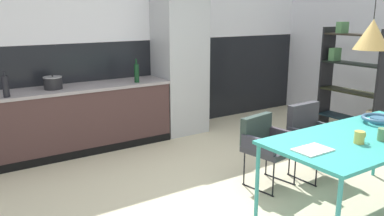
{
  "coord_description": "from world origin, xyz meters",
  "views": [
    {
      "loc": [
        -2.55,
        -2.67,
        1.84
      ],
      "look_at": [
        -0.4,
        0.58,
        0.88
      ],
      "focal_mm": 36.42,
      "sensor_mm": 36.0,
      "label": 1
    }
  ],
  "objects_px": {
    "armchair_facing_counter": "(265,140)",
    "cooking_pot": "(53,83)",
    "open_book": "(313,150)",
    "mug_white_ceramic": "(360,137)",
    "mug_short_terracotta": "(383,134)",
    "bottle_spice_small": "(6,86)",
    "dining_table": "(365,140)",
    "open_shelf_unit": "(352,78)",
    "armchair_head_of_table": "(310,132)",
    "bottle_vinegar_dark": "(137,73)",
    "refrigerator_column": "(180,65)",
    "fruit_bowl": "(379,119)",
    "pendant_lamp_over_table_near": "(372,34)"
  },
  "relations": [
    {
      "from": "cooking_pot",
      "to": "bottle_vinegar_dark",
      "type": "distance_m",
      "value": 1.11
    },
    {
      "from": "mug_white_ceramic",
      "to": "open_shelf_unit",
      "type": "xyz_separation_m",
      "value": [
        2.28,
        1.66,
        0.06
      ]
    },
    {
      "from": "dining_table",
      "to": "open_shelf_unit",
      "type": "relative_size",
      "value": 1.12
    },
    {
      "from": "armchair_facing_counter",
      "to": "pendant_lamp_over_table_near",
      "type": "relative_size",
      "value": 0.59
    },
    {
      "from": "mug_white_ceramic",
      "to": "armchair_facing_counter",
      "type": "bearing_deg",
      "value": 92.98
    },
    {
      "from": "bottle_spice_small",
      "to": "fruit_bowl",
      "type": "bearing_deg",
      "value": -42.74
    },
    {
      "from": "mug_short_terracotta",
      "to": "fruit_bowl",
      "type": "bearing_deg",
      "value": 34.92
    },
    {
      "from": "armchair_facing_counter",
      "to": "fruit_bowl",
      "type": "height_order",
      "value": "fruit_bowl"
    },
    {
      "from": "armchair_head_of_table",
      "to": "pendant_lamp_over_table_near",
      "type": "xyz_separation_m",
      "value": [
        -0.3,
        -0.81,
        1.14
      ]
    },
    {
      "from": "bottle_vinegar_dark",
      "to": "open_shelf_unit",
      "type": "height_order",
      "value": "open_shelf_unit"
    },
    {
      "from": "bottle_vinegar_dark",
      "to": "mug_white_ceramic",
      "type": "bearing_deg",
      "value": -79.09
    },
    {
      "from": "bottle_spice_small",
      "to": "open_book",
      "type": "bearing_deg",
      "value": -58.42
    },
    {
      "from": "refrigerator_column",
      "to": "dining_table",
      "type": "xyz_separation_m",
      "value": [
        0.03,
        -3.14,
        -0.33
      ]
    },
    {
      "from": "mug_short_terracotta",
      "to": "bottle_spice_small",
      "type": "xyz_separation_m",
      "value": [
        -2.52,
        3.1,
        0.2
      ]
    },
    {
      "from": "armchair_head_of_table",
      "to": "armchair_facing_counter",
      "type": "bearing_deg",
      "value": -10.74
    },
    {
      "from": "armchair_head_of_table",
      "to": "fruit_bowl",
      "type": "relative_size",
      "value": 2.48
    },
    {
      "from": "pendant_lamp_over_table_near",
      "to": "armchair_head_of_table",
      "type": "bearing_deg",
      "value": 69.78
    },
    {
      "from": "mug_white_ceramic",
      "to": "bottle_vinegar_dark",
      "type": "xyz_separation_m",
      "value": [
        -0.59,
        3.08,
        0.21
      ]
    },
    {
      "from": "mug_white_ceramic",
      "to": "bottle_spice_small",
      "type": "bearing_deg",
      "value": 126.91
    },
    {
      "from": "armchair_facing_counter",
      "to": "pendant_lamp_over_table_near",
      "type": "bearing_deg",
      "value": 98.52
    },
    {
      "from": "open_book",
      "to": "bottle_vinegar_dark",
      "type": "height_order",
      "value": "bottle_vinegar_dark"
    },
    {
      "from": "armchair_head_of_table",
      "to": "bottle_vinegar_dark",
      "type": "relative_size",
      "value": 2.49
    },
    {
      "from": "dining_table",
      "to": "pendant_lamp_over_table_near",
      "type": "height_order",
      "value": "pendant_lamp_over_table_near"
    },
    {
      "from": "dining_table",
      "to": "bottle_vinegar_dark",
      "type": "xyz_separation_m",
      "value": [
        -0.84,
        2.98,
        0.3
      ]
    },
    {
      "from": "open_shelf_unit",
      "to": "dining_table",
      "type": "bearing_deg",
      "value": -52.44
    },
    {
      "from": "armchair_facing_counter",
      "to": "cooking_pot",
      "type": "bearing_deg",
      "value": -62.73
    },
    {
      "from": "armchair_facing_counter",
      "to": "fruit_bowl",
      "type": "xyz_separation_m",
      "value": [
        0.77,
        -0.79,
        0.31
      ]
    },
    {
      "from": "refrigerator_column",
      "to": "fruit_bowl",
      "type": "distance_m",
      "value": 3.03
    },
    {
      "from": "armchair_facing_counter",
      "to": "cooking_pot",
      "type": "height_order",
      "value": "cooking_pot"
    },
    {
      "from": "open_shelf_unit",
      "to": "mug_white_ceramic",
      "type": "bearing_deg",
      "value": -53.91
    },
    {
      "from": "bottle_vinegar_dark",
      "to": "mug_short_terracotta",
      "type": "bearing_deg",
      "value": -75.17
    },
    {
      "from": "fruit_bowl",
      "to": "mug_short_terracotta",
      "type": "bearing_deg",
      "value": -145.08
    },
    {
      "from": "mug_white_ceramic",
      "to": "bottle_vinegar_dark",
      "type": "bearing_deg",
      "value": 100.91
    },
    {
      "from": "dining_table",
      "to": "bottle_spice_small",
      "type": "relative_size",
      "value": 6.31
    },
    {
      "from": "armchair_facing_counter",
      "to": "cooking_pot",
      "type": "distance_m",
      "value": 2.77
    },
    {
      "from": "refrigerator_column",
      "to": "fruit_bowl",
      "type": "height_order",
      "value": "refrigerator_column"
    },
    {
      "from": "refrigerator_column",
      "to": "armchair_facing_counter",
      "type": "bearing_deg",
      "value": -97.09
    },
    {
      "from": "pendant_lamp_over_table_near",
      "to": "open_shelf_unit",
      "type": "bearing_deg",
      "value": 36.79
    },
    {
      "from": "open_book",
      "to": "open_shelf_unit",
      "type": "relative_size",
      "value": 0.17
    },
    {
      "from": "dining_table",
      "to": "cooking_pot",
      "type": "relative_size",
      "value": 8.15
    },
    {
      "from": "open_book",
      "to": "mug_white_ceramic",
      "type": "bearing_deg",
      "value": -11.64
    },
    {
      "from": "open_shelf_unit",
      "to": "refrigerator_column",
      "type": "bearing_deg",
      "value": -127.4
    },
    {
      "from": "mug_short_terracotta",
      "to": "bottle_vinegar_dark",
      "type": "bearing_deg",
      "value": 104.83
    },
    {
      "from": "mug_short_terracotta",
      "to": "bottle_spice_small",
      "type": "distance_m",
      "value": 4.0
    },
    {
      "from": "armchair_facing_counter",
      "to": "mug_white_ceramic",
      "type": "relative_size",
      "value": 5.63
    },
    {
      "from": "refrigerator_column",
      "to": "fruit_bowl",
      "type": "xyz_separation_m",
      "value": [
        0.5,
        -2.97,
        -0.25
      ]
    },
    {
      "from": "open_book",
      "to": "cooking_pot",
      "type": "bearing_deg",
      "value": 111.3
    },
    {
      "from": "cooking_pot",
      "to": "pendant_lamp_over_table_near",
      "type": "bearing_deg",
      "value": -57.87
    },
    {
      "from": "dining_table",
      "to": "bottle_vinegar_dark",
      "type": "height_order",
      "value": "bottle_vinegar_dark"
    },
    {
      "from": "dining_table",
      "to": "refrigerator_column",
      "type": "bearing_deg",
      "value": 90.54
    }
  ]
}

